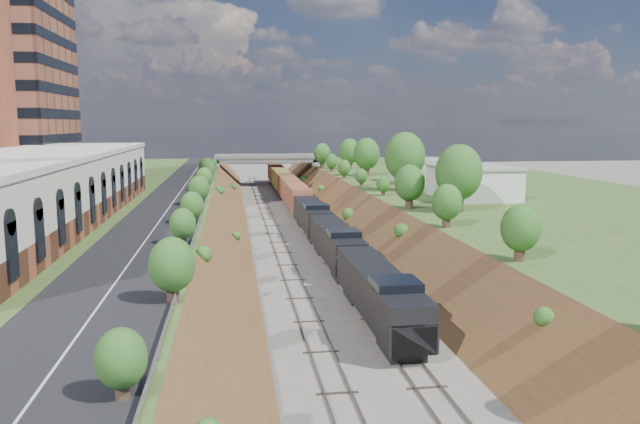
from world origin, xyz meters
TOP-DOWN VIEW (x-y plane):
  - platform_left at (-33.00, 60.00)m, footprint 44.00×180.00m
  - platform_right at (33.00, 60.00)m, footprint 44.00×180.00m
  - embankment_left at (-11.00, 60.00)m, footprint 10.00×180.00m
  - embankment_right at (11.00, 60.00)m, footprint 10.00×180.00m
  - rail_left_track at (-2.60, 60.00)m, footprint 1.58×180.00m
  - rail_right_track at (2.60, 60.00)m, footprint 1.58×180.00m
  - road at (-15.50, 60.00)m, footprint 8.00×180.00m
  - guardrail at (-11.40, 59.80)m, footprint 0.10×171.00m
  - commercial_building at (-28.00, 38.00)m, footprint 14.30×62.30m
  - overpass at (0.00, 122.00)m, footprint 24.50×8.30m
  - white_building_near at (23.50, 52.00)m, footprint 9.00×12.00m
  - white_building_far at (23.00, 74.00)m, footprint 8.00×10.00m
  - tree_right_large at (17.00, 40.00)m, footprint 5.25×5.25m
  - tree_left_crest at (-11.80, 20.00)m, footprint 2.45×2.45m
  - freight_train at (2.60, 73.25)m, footprint 3.12×125.52m

SIDE VIEW (x-z plane):
  - embankment_left at x=-11.00m, z-range -5.00..5.00m
  - embankment_right at x=11.00m, z-range -5.00..5.00m
  - rail_left_track at x=-2.60m, z-range 0.00..0.18m
  - rail_right_track at x=2.60m, z-range 0.00..0.18m
  - platform_left at x=-33.00m, z-range 0.00..5.00m
  - platform_right at x=33.00m, z-range 0.00..5.00m
  - freight_train at x=2.60m, z-range 0.30..4.94m
  - overpass at x=0.00m, z-range 1.22..8.62m
  - road at x=-15.50m, z-range 5.00..5.10m
  - guardrail at x=-11.40m, z-range 5.20..5.90m
  - white_building_far at x=23.00m, z-range 5.00..8.60m
  - white_building_near at x=23.50m, z-range 5.00..9.00m
  - tree_left_crest at x=-11.80m, z-range 5.26..8.82m
  - commercial_building at x=-28.00m, z-range 5.01..12.01m
  - tree_right_large at x=17.00m, z-range 5.58..13.19m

